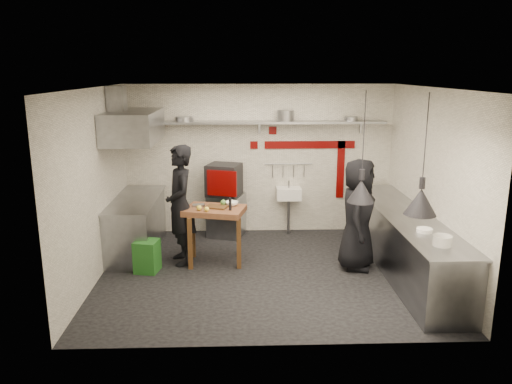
{
  "coord_description": "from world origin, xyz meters",
  "views": [
    {
      "loc": [
        -0.38,
        -7.18,
        3.05
      ],
      "look_at": [
        -0.12,
        0.3,
        1.21
      ],
      "focal_mm": 35.0,
      "sensor_mm": 36.0,
      "label": 1
    }
  ],
  "objects_px": {
    "green_bin": "(147,256)",
    "prep_table": "(215,235)",
    "chef_left": "(180,205)",
    "chef_right": "(358,214)",
    "oven_stand": "(226,215)",
    "combi_oven": "(224,180)"
  },
  "relations": [
    {
      "from": "chef_left",
      "to": "chef_right",
      "type": "bearing_deg",
      "value": 65.82
    },
    {
      "from": "combi_oven",
      "to": "green_bin",
      "type": "bearing_deg",
      "value": -106.64
    },
    {
      "from": "oven_stand",
      "to": "chef_left",
      "type": "relative_size",
      "value": 0.42
    },
    {
      "from": "combi_oven",
      "to": "chef_right",
      "type": "relative_size",
      "value": 0.33
    },
    {
      "from": "oven_stand",
      "to": "chef_left",
      "type": "bearing_deg",
      "value": -99.0
    },
    {
      "from": "combi_oven",
      "to": "chef_right",
      "type": "xyz_separation_m",
      "value": [
        2.11,
        -1.59,
        -0.22
      ]
    },
    {
      "from": "prep_table",
      "to": "chef_right",
      "type": "bearing_deg",
      "value": 6.01
    },
    {
      "from": "green_bin",
      "to": "chef_right",
      "type": "relative_size",
      "value": 0.29
    },
    {
      "from": "green_bin",
      "to": "oven_stand",
      "type": "bearing_deg",
      "value": 54.94
    },
    {
      "from": "green_bin",
      "to": "chef_left",
      "type": "distance_m",
      "value": 0.94
    },
    {
      "from": "green_bin",
      "to": "prep_table",
      "type": "relative_size",
      "value": 0.54
    },
    {
      "from": "chef_right",
      "to": "chef_left",
      "type": "bearing_deg",
      "value": 101.52
    },
    {
      "from": "chef_left",
      "to": "chef_right",
      "type": "xyz_separation_m",
      "value": [
        2.77,
        -0.32,
        -0.09
      ]
    },
    {
      "from": "oven_stand",
      "to": "combi_oven",
      "type": "height_order",
      "value": "combi_oven"
    },
    {
      "from": "combi_oven",
      "to": "green_bin",
      "type": "xyz_separation_m",
      "value": [
        -1.16,
        -1.64,
        -0.84
      ]
    },
    {
      "from": "chef_right",
      "to": "prep_table",
      "type": "bearing_deg",
      "value": 100.57
    },
    {
      "from": "oven_stand",
      "to": "chef_right",
      "type": "distance_m",
      "value": 2.69
    },
    {
      "from": "prep_table",
      "to": "chef_left",
      "type": "height_order",
      "value": "chef_left"
    },
    {
      "from": "chef_left",
      "to": "chef_right",
      "type": "relative_size",
      "value": 1.1
    },
    {
      "from": "combi_oven",
      "to": "chef_right",
      "type": "height_order",
      "value": "chef_right"
    },
    {
      "from": "combi_oven",
      "to": "green_bin",
      "type": "relative_size",
      "value": 1.16
    },
    {
      "from": "green_bin",
      "to": "chef_left",
      "type": "bearing_deg",
      "value": 36.3
    }
  ]
}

